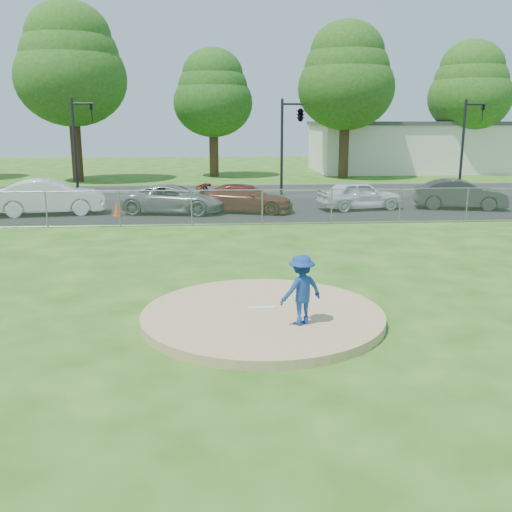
{
  "coord_description": "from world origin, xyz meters",
  "views": [
    {
      "loc": [
        -1.03,
        -12.02,
        4.34
      ],
      "look_at": [
        0.0,
        2.0,
        1.0
      ],
      "focal_mm": 40.0,
      "sensor_mm": 36.0,
      "label": 1
    }
  ],
  "objects": [
    {
      "name": "pitchers_mound",
      "position": [
        0.0,
        0.0,
        0.1
      ],
      "size": [
        5.4,
        5.4,
        0.2
      ],
      "primitive_type": "cylinder",
      "color": "tan",
      "rests_on": "ground"
    },
    {
      "name": "tree_far_right",
      "position": [
        20.0,
        35.0,
        7.06
      ],
      "size": [
        6.72,
        6.72,
        10.74
      ],
      "color": "#392814",
      "rests_on": "ground"
    },
    {
      "name": "pitching_rubber",
      "position": [
        0.0,
        0.2,
        0.22
      ],
      "size": [
        0.6,
        0.15,
        0.04
      ],
      "primitive_type": "cube",
      "color": "white",
      "rests_on": "pitchers_mound"
    },
    {
      "name": "traffic_signal_left",
      "position": [
        -8.76,
        22.0,
        3.36
      ],
      "size": [
        1.28,
        0.2,
        5.6
      ],
      "color": "black",
      "rests_on": "ground"
    },
    {
      "name": "parked_car_white",
      "position": [
        -8.77,
        15.43,
        0.84
      ],
      "size": [
        5.2,
        2.44,
        1.65
      ],
      "primitive_type": "imported",
      "rotation": [
        0.0,
        0.0,
        1.71
      ],
      "color": "white",
      "rests_on": "parking_lot"
    },
    {
      "name": "commercial_building",
      "position": [
        16.0,
        38.0,
        2.16
      ],
      "size": [
        16.4,
        9.4,
        4.3
      ],
      "color": "beige",
      "rests_on": "ground"
    },
    {
      "name": "parking_lot",
      "position": [
        0.0,
        16.5,
        0.01
      ],
      "size": [
        50.0,
        8.0,
        0.01
      ],
      "primitive_type": "cube",
      "color": "black",
      "rests_on": "ground"
    },
    {
      "name": "chain_link_fence",
      "position": [
        0.0,
        12.0,
        0.75
      ],
      "size": [
        40.0,
        0.06,
        1.5
      ],
      "primitive_type": "cube",
      "color": "gray",
      "rests_on": "ground"
    },
    {
      "name": "tree_left",
      "position": [
        -11.0,
        31.0,
        8.24
      ],
      "size": [
        7.84,
        7.84,
        12.53
      ],
      "color": "#341E13",
      "rests_on": "ground"
    },
    {
      "name": "parked_car_gray",
      "position": [
        -2.99,
        15.46,
        0.69
      ],
      "size": [
        5.21,
        3.08,
        1.36
      ],
      "primitive_type": "imported",
      "rotation": [
        0.0,
        0.0,
        1.39
      ],
      "color": "gray",
      "rests_on": "parking_lot"
    },
    {
      "name": "traffic_signal_center",
      "position": [
        3.97,
        22.0,
        4.61
      ],
      "size": [
        1.42,
        2.48,
        5.6
      ],
      "color": "black",
      "rests_on": "ground"
    },
    {
      "name": "parked_car_darkred",
      "position": [
        0.5,
        15.47,
        0.68
      ],
      "size": [
        4.93,
        3.1,
        1.33
      ],
      "primitive_type": "imported",
      "rotation": [
        0.0,
        0.0,
        1.28
      ],
      "color": "#5C1E17",
      "rests_on": "parking_lot"
    },
    {
      "name": "tree_right",
      "position": [
        9.0,
        32.0,
        7.65
      ],
      "size": [
        7.28,
        7.28,
        11.63
      ],
      "color": "#352313",
      "rests_on": "ground"
    },
    {
      "name": "parked_car_pearl",
      "position": [
        6.23,
        15.93,
        0.73
      ],
      "size": [
        4.44,
        2.43,
        1.43
      ],
      "primitive_type": "imported",
      "rotation": [
        0.0,
        0.0,
        1.75
      ],
      "color": "silver",
      "rests_on": "parking_lot"
    },
    {
      "name": "parked_car_charcoal",
      "position": [
        11.31,
        15.76,
        0.74
      ],
      "size": [
        4.7,
        2.6,
        1.47
      ],
      "primitive_type": "imported",
      "rotation": [
        0.0,
        0.0,
        1.32
      ],
      "color": "#29292C",
      "rests_on": "parking_lot"
    },
    {
      "name": "street",
      "position": [
        0.0,
        24.0,
        0.0
      ],
      "size": [
        60.0,
        7.0,
        0.01
      ],
      "primitive_type": "cube",
      "color": "#232325",
      "rests_on": "ground"
    },
    {
      "name": "traffic_cone",
      "position": [
        -5.56,
        14.71,
        0.38
      ],
      "size": [
        0.38,
        0.38,
        0.74
      ],
      "primitive_type": "cone",
      "color": "#F8450D",
      "rests_on": "parking_lot"
    },
    {
      "name": "tree_center",
      "position": [
        -1.0,
        34.0,
        6.47
      ],
      "size": [
        6.16,
        6.16,
        9.84
      ],
      "color": "#3C2215",
      "rests_on": "ground"
    },
    {
      "name": "pitcher",
      "position": [
        0.73,
        -0.83,
        0.94
      ],
      "size": [
        1.1,
        0.9,
        1.48
      ],
      "primitive_type": "imported",
      "rotation": [
        0.0,
        0.0,
        3.57
      ],
      "color": "navy",
      "rests_on": "pitchers_mound"
    },
    {
      "name": "ground",
      "position": [
        0.0,
        10.0,
        0.0
      ],
      "size": [
        120.0,
        120.0,
        0.0
      ],
      "primitive_type": "plane",
      "color": "#265512",
      "rests_on": "ground"
    },
    {
      "name": "traffic_signal_right",
      "position": [
        14.24,
        22.0,
        3.36
      ],
      "size": [
        1.28,
        0.2,
        5.6
      ],
      "color": "black",
      "rests_on": "ground"
    }
  ]
}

